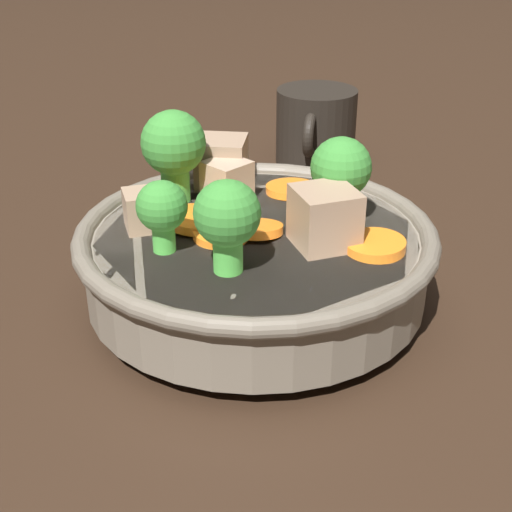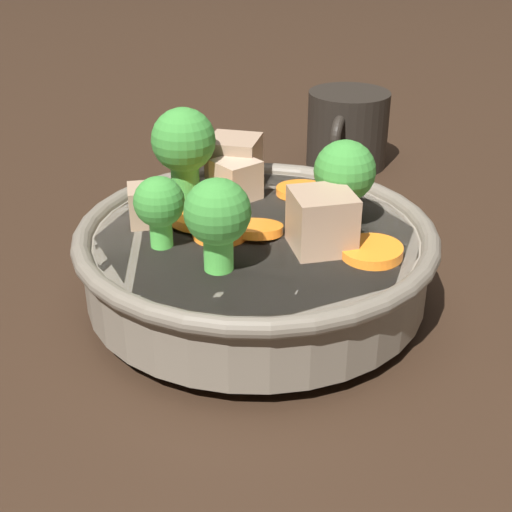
{
  "view_description": "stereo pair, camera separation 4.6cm",
  "coord_description": "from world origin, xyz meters",
  "views": [
    {
      "loc": [
        0.4,
        0.09,
        0.25
      ],
      "look_at": [
        0.0,
        0.0,
        0.03
      ],
      "focal_mm": 50.0,
      "sensor_mm": 36.0,
      "label": 1
    },
    {
      "loc": [
        0.38,
        0.13,
        0.25
      ],
      "look_at": [
        0.0,
        0.0,
        0.03
      ],
      "focal_mm": 50.0,
      "sensor_mm": 36.0,
      "label": 2
    }
  ],
  "objects": [
    {
      "name": "ground_plane",
      "position": [
        0.0,
        0.0,
        0.0
      ],
      "size": [
        3.0,
        3.0,
        0.0
      ],
      "primitive_type": "plane",
      "color": "black"
    },
    {
      "name": "stirfry_bowl",
      "position": [
        -0.0,
        -0.0,
        0.04
      ],
      "size": [
        0.23,
        0.23,
        0.12
      ],
      "color": "slate",
      "rests_on": "ground_plane"
    },
    {
      "name": "dark_mug",
      "position": [
        -0.27,
        -0.0,
        0.04
      ],
      "size": [
        0.1,
        0.08,
        0.07
      ],
      "color": "black",
      "rests_on": "ground_plane"
    }
  ]
}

